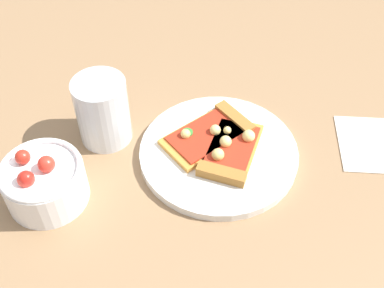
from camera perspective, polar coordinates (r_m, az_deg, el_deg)
ground_plane at (r=0.76m, az=1.28°, el=-1.84°), size 2.40×2.40×0.00m
plate at (r=0.76m, az=3.04°, el=-0.84°), size 0.25×0.25×0.01m
pizza_slice_near at (r=0.74m, az=4.45°, el=-0.98°), size 0.13×0.15×0.03m
pizza_slice_far at (r=0.77m, az=2.32°, el=1.36°), size 0.16×0.12×0.02m
salad_bowl at (r=0.71m, az=-16.97°, el=-4.30°), size 0.12×0.12×0.08m
soda_glass at (r=0.77m, az=-10.40°, el=3.61°), size 0.08×0.08×0.11m
paper_napkin at (r=0.83m, az=21.51°, el=-0.04°), size 0.17×0.16×0.00m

